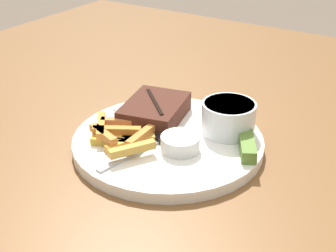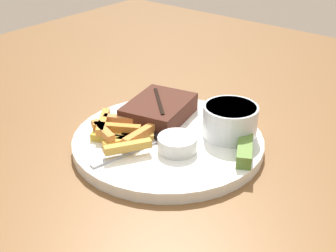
{
  "view_description": "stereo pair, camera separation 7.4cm",
  "coord_description": "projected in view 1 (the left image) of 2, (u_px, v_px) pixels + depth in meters",
  "views": [
    {
      "loc": [
        -0.55,
        -0.35,
        1.16
      ],
      "look_at": [
        0.0,
        0.0,
        0.81
      ],
      "focal_mm": 50.0,
      "sensor_mm": 36.0,
      "label": 1
    },
    {
      "loc": [
        -0.51,
        -0.41,
        1.16
      ],
      "look_at": [
        0.0,
        0.0,
        0.81
      ],
      "focal_mm": 50.0,
      "sensor_mm": 36.0,
      "label": 2
    }
  ],
  "objects": [
    {
      "name": "dining_table",
      "position": [
        168.0,
        177.0,
        0.79
      ],
      "size": [
        1.47,
        1.49,
        0.77
      ],
      "color": "brown",
      "rests_on": "ground_plane"
    },
    {
      "name": "dinner_plate",
      "position": [
        168.0,
        142.0,
        0.76
      ],
      "size": [
        0.31,
        0.31,
        0.02
      ],
      "color": "white",
      "rests_on": "dining_table"
    },
    {
      "name": "steak_portion",
      "position": [
        155.0,
        110.0,
        0.8
      ],
      "size": [
        0.14,
        0.12,
        0.03
      ],
      "color": "#472319",
      "rests_on": "dinner_plate"
    },
    {
      "name": "fries_pile",
      "position": [
        123.0,
        135.0,
        0.73
      ],
      "size": [
        0.14,
        0.14,
        0.02
      ],
      "color": "gold",
      "rests_on": "dinner_plate"
    },
    {
      "name": "coleslaw_cup",
      "position": [
        229.0,
        116.0,
        0.76
      ],
      "size": [
        0.09,
        0.09,
        0.05
      ],
      "color": "white",
      "rests_on": "dinner_plate"
    },
    {
      "name": "dipping_sauce_cup",
      "position": [
        180.0,
        142.0,
        0.71
      ],
      "size": [
        0.06,
        0.06,
        0.02
      ],
      "color": "silver",
      "rests_on": "dinner_plate"
    },
    {
      "name": "pickle_spear",
      "position": [
        247.0,
        146.0,
        0.71
      ],
      "size": [
        0.08,
        0.06,
        0.02
      ],
      "color": "#567A2D",
      "rests_on": "dinner_plate"
    },
    {
      "name": "fork_utensil",
      "position": [
        130.0,
        155.0,
        0.7
      ],
      "size": [
        0.13,
        0.04,
        0.0
      ],
      "rotation": [
        0.0,
        0.0,
        6.07
      ],
      "color": "#B7B7BC",
      "rests_on": "dinner_plate"
    },
    {
      "name": "knife_utensil",
      "position": [
        147.0,
        129.0,
        0.77
      ],
      "size": [
        0.08,
        0.16,
        0.01
      ],
      "rotation": [
        0.0,
        0.0,
        1.16
      ],
      "color": "#B7B7BC",
      "rests_on": "dinner_plate"
    }
  ]
}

